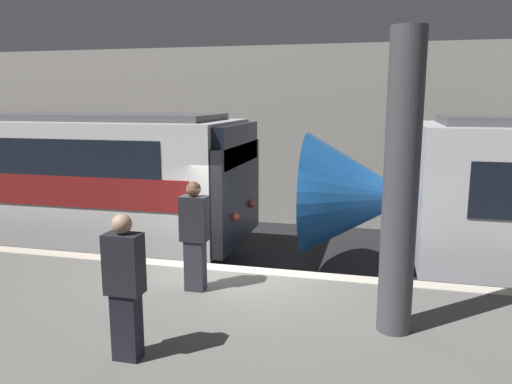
% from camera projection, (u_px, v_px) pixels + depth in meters
% --- Properties ---
extents(ground_plane, '(120.00, 120.00, 0.00)m').
position_uv_depth(ground_plane, '(238.00, 322.00, 8.42)').
color(ground_plane, black).
extents(platform, '(40.00, 3.94, 1.01)m').
position_uv_depth(platform, '(196.00, 352.00, 6.45)').
color(platform, slate).
rests_on(platform, ground).
extents(station_rear_barrier, '(50.00, 0.15, 5.22)m').
position_uv_depth(station_rear_barrier, '(303.00, 137.00, 14.55)').
color(station_rear_barrier, '#9E998E').
rests_on(station_rear_barrier, ground).
extents(support_pillar_near, '(0.40, 0.40, 3.50)m').
position_uv_depth(support_pillar_near, '(401.00, 186.00, 5.65)').
color(support_pillar_near, '#47474C').
rests_on(support_pillar_near, platform).
extents(person_waiting, '(0.38, 0.24, 1.58)m').
position_uv_depth(person_waiting, '(125.00, 285.00, 5.17)').
color(person_waiting, black).
rests_on(person_waiting, platform).
extents(person_walking, '(0.38, 0.24, 1.59)m').
position_uv_depth(person_walking, '(195.00, 234.00, 7.07)').
color(person_walking, '#2D2D38').
rests_on(person_walking, platform).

